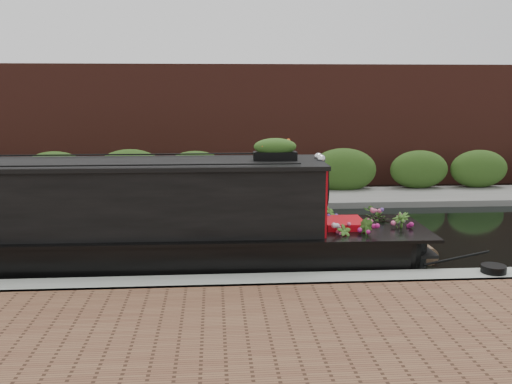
{
  "coord_description": "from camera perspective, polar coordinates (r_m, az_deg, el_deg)",
  "views": [
    {
      "loc": [
        0.45,
        -11.97,
        3.28
      ],
      "look_at": [
        1.3,
        -0.6,
        1.17
      ],
      "focal_mm": 40.0,
      "sensor_mm": 36.0,
      "label": 1
    }
  ],
  "objects": [
    {
      "name": "narrowboat",
      "position": [
        10.54,
        -14.27,
        -3.64
      ],
      "size": [
        10.95,
        2.07,
        2.58
      ],
      "rotation": [
        0.0,
        0.0,
        -0.01
      ],
      "color": "black",
      "rests_on": "ground"
    },
    {
      "name": "far_hedge",
      "position": [
        17.39,
        -5.66,
        -0.43
      ],
      "size": [
        40.0,
        1.1,
        2.8
      ],
      "primitive_type": "cube",
      "color": "#2C4C19",
      "rests_on": "ground"
    },
    {
      "name": "rope_fender",
      "position": [
        11.27,
        16.72,
        -6.0
      ],
      "size": [
        0.33,
        0.35,
        0.33
      ],
      "primitive_type": "cylinder",
      "rotation": [
        1.57,
        0.0,
        0.0
      ],
      "color": "brown",
      "rests_on": "ground"
    },
    {
      "name": "far_bank_path",
      "position": [
        16.5,
        -5.73,
        -1.02
      ],
      "size": [
        40.0,
        2.4,
        0.34
      ],
      "primitive_type": "cube",
      "color": "slate",
      "rests_on": "ground"
    },
    {
      "name": "ground",
      "position": [
        12.42,
        -6.21,
        -4.88
      ],
      "size": [
        80.0,
        80.0,
        0.0
      ],
      "primitive_type": "plane",
      "color": "black",
      "rests_on": "ground"
    },
    {
      "name": "near_bank_coping",
      "position": [
        9.28,
        -6.88,
        -10.27
      ],
      "size": [
        40.0,
        0.6,
        0.5
      ],
      "primitive_type": "cube",
      "color": "gray",
      "rests_on": "ground"
    },
    {
      "name": "far_brick_wall",
      "position": [
        19.45,
        -5.52,
        0.74
      ],
      "size": [
        40.0,
        1.0,
        8.0
      ],
      "primitive_type": "cube",
      "color": "#51241B",
      "rests_on": "ground"
    },
    {
      "name": "coiled_mooring_rope",
      "position": [
        10.29,
        22.66,
        -7.11
      ],
      "size": [
        0.41,
        0.41,
        0.12
      ],
      "primitive_type": "cylinder",
      "color": "black",
      "rests_on": "near_bank_coping"
    }
  ]
}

